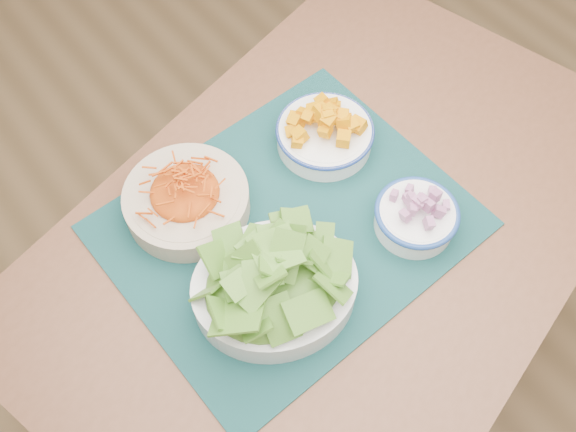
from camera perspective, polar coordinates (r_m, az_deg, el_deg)
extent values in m
plane|color=#A77F51|center=(1.81, 1.55, -12.49)|extent=(4.00, 4.00, 0.00)
cube|color=brown|center=(1.15, 4.54, -0.68)|extent=(1.31, 1.03, 0.04)
cylinder|color=brown|center=(1.71, 22.89, -0.96)|extent=(0.06, 0.06, 0.71)
cylinder|color=brown|center=(1.49, -19.56, -15.02)|extent=(0.06, 0.06, 0.71)
cylinder|color=brown|center=(1.81, 4.87, 9.92)|extent=(0.06, 0.06, 0.71)
cube|color=#0B2A2B|center=(1.12, 0.00, -0.85)|extent=(0.60, 0.50, 0.00)
cylinder|color=#CAB496|center=(1.12, -8.97, 1.30)|extent=(0.29, 0.29, 0.05)
ellipsoid|color=#DC5510|center=(1.09, -9.27, 2.52)|extent=(0.19, 0.19, 0.04)
cylinder|color=white|center=(1.20, 3.27, 7.09)|extent=(0.22, 0.22, 0.04)
torus|color=navy|center=(1.18, 3.31, 7.63)|extent=(0.18, 0.18, 0.01)
ellipsoid|color=#EF9600|center=(1.16, 3.38, 8.51)|extent=(0.16, 0.16, 0.05)
ellipsoid|color=#356D19|center=(0.97, -1.26, -4.97)|extent=(0.23, 0.20, 0.07)
cylinder|color=white|center=(1.11, 11.25, -0.20)|extent=(0.14, 0.14, 0.05)
torus|color=navy|center=(1.10, 11.42, 0.33)|extent=(0.14, 0.14, 0.01)
ellipsoid|color=#790F4A|center=(1.08, 11.56, 0.75)|extent=(0.12, 0.12, 0.02)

